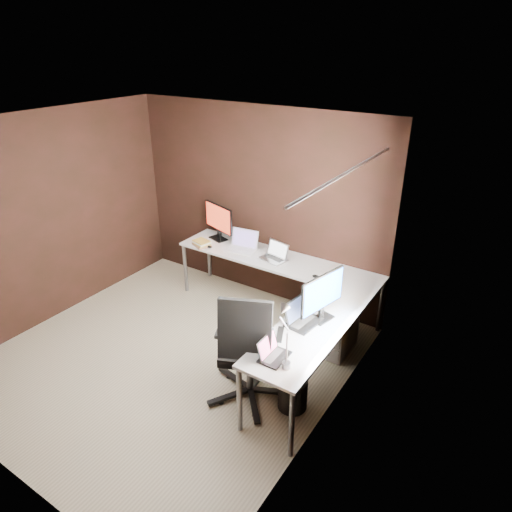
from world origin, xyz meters
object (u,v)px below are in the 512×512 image
at_px(book_stack, 202,243).
at_px(office_chair, 249,367).
at_px(laptop_silver, 275,255).
at_px(laptop_black_small, 272,353).
at_px(laptop_black_big, 301,317).
at_px(monitor_right, 323,294).
at_px(laptop_white, 243,245).
at_px(drawer_pedestal, 333,325).
at_px(desk_lamp, 284,328).
at_px(monitor_left, 219,220).
at_px(wastebasket, 293,393).

height_order(book_stack, office_chair, office_chair).
bearing_deg(laptop_silver, laptop_black_small, -48.04).
xyz_separation_m(laptop_black_big, office_chair, (-0.30, -0.45, -0.43)).
height_order(monitor_right, laptop_silver, monitor_right).
relative_size(laptop_black_small, office_chair, 0.23).
relative_size(laptop_white, office_chair, 0.33).
bearing_deg(office_chair, drawer_pedestal, 48.88).
relative_size(monitor_right, desk_lamp, 1.07).
bearing_deg(laptop_silver, monitor_left, -175.47).
height_order(drawer_pedestal, monitor_right, monitor_right).
relative_size(laptop_white, laptop_silver, 1.12).
distance_m(laptop_white, laptop_black_small, 2.21).
bearing_deg(monitor_right, book_stack, 84.68).
xyz_separation_m(laptop_black_small, wastebasket, (0.08, 0.26, -0.61)).
xyz_separation_m(drawer_pedestal, wastebasket, (0.07, -1.05, -0.14)).
xyz_separation_m(monitor_right, laptop_black_small, (-0.09, -0.77, -0.23)).
height_order(monitor_right, desk_lamp, desk_lamp).
bearing_deg(laptop_silver, laptop_black_big, -36.81).
xyz_separation_m(monitor_right, laptop_black_big, (-0.13, -0.16, -0.22)).
xyz_separation_m(laptop_silver, laptop_black_big, (0.92, -1.04, 0.00)).
relative_size(monitor_right, book_stack, 2.04).
bearing_deg(book_stack, monitor_right, -18.78).
bearing_deg(laptop_silver, office_chair, -55.78).
bearing_deg(wastebasket, laptop_black_big, 109.57).
relative_size(drawer_pedestal, monitor_right, 1.04).
relative_size(laptop_silver, desk_lamp, 0.66).
xyz_separation_m(monitor_left, monitor_right, (2.00, -1.01, 0.00)).
xyz_separation_m(drawer_pedestal, laptop_silver, (-0.97, 0.33, 0.48)).
distance_m(drawer_pedestal, laptop_black_big, 0.86).
height_order(laptop_white, desk_lamp, desk_lamp).
bearing_deg(drawer_pedestal, book_stack, 175.66).
bearing_deg(laptop_silver, desk_lamp, -45.17).
xyz_separation_m(laptop_silver, desk_lamp, (1.06, -1.64, 0.29)).
bearing_deg(laptop_white, book_stack, -165.22).
xyz_separation_m(monitor_left, office_chair, (1.56, -1.62, -0.65)).
relative_size(laptop_black_big, laptop_black_small, 1.34).
height_order(laptop_white, laptop_black_small, laptop_white).
bearing_deg(laptop_white, laptop_silver, -9.61).
distance_m(drawer_pedestal, monitor_right, 0.90).
bearing_deg(laptop_black_big, monitor_right, -32.89).
bearing_deg(laptop_black_big, desk_lamp, -159.24).
bearing_deg(wastebasket, desk_lamp, -84.10).
bearing_deg(laptop_silver, monitor_right, -28.17).
bearing_deg(book_stack, drawer_pedestal, -4.34).
xyz_separation_m(laptop_white, laptop_silver, (0.49, -0.02, -0.01)).
bearing_deg(monitor_right, drawer_pedestal, 21.85).
bearing_deg(laptop_white, drawer_pedestal, -20.74).
bearing_deg(drawer_pedestal, laptop_black_big, -94.22).
bearing_deg(desk_lamp, laptop_white, 144.32).
xyz_separation_m(drawer_pedestal, book_stack, (-1.98, 0.15, 0.46)).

